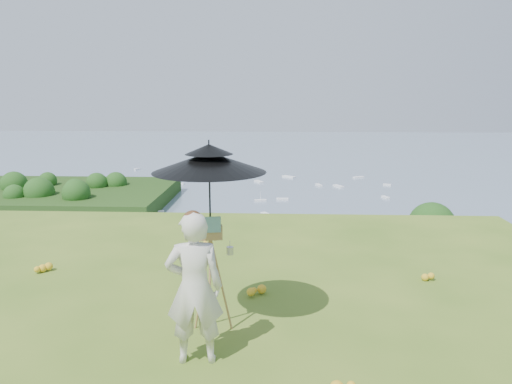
# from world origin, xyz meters

# --- Properties ---
(ground) EXTENTS (14.00, 14.00, 0.00)m
(ground) POSITION_xyz_m (0.00, 0.00, 0.00)
(ground) COLOR #4C7220
(ground) RESTS_ON ground
(shoreline_tier) EXTENTS (170.00, 28.00, 8.00)m
(shoreline_tier) POSITION_xyz_m (0.00, 75.00, -36.00)
(shoreline_tier) COLOR #6E6258
(shoreline_tier) RESTS_ON bay_water
(bay_water) EXTENTS (700.00, 700.00, 0.00)m
(bay_water) POSITION_xyz_m (0.00, 240.00, -34.00)
(bay_water) COLOR slate
(bay_water) RESTS_ON ground
(peninsula) EXTENTS (90.00, 60.00, 12.00)m
(peninsula) POSITION_xyz_m (-75.00, 155.00, -29.00)
(peninsula) COLOR black
(peninsula) RESTS_ON bay_water
(slope_trees) EXTENTS (110.00, 50.00, 6.00)m
(slope_trees) POSITION_xyz_m (0.00, 35.00, -15.00)
(slope_trees) COLOR #194E17
(slope_trees) RESTS_ON forest_slope
(harbor_town) EXTENTS (110.00, 22.00, 5.00)m
(harbor_town) POSITION_xyz_m (0.00, 75.00, -29.50)
(harbor_town) COLOR silver
(harbor_town) RESTS_ON shoreline_tier
(moored_boats) EXTENTS (140.00, 140.00, 0.70)m
(moored_boats) POSITION_xyz_m (-12.50, 161.00, -33.65)
(moored_boats) COLOR white
(moored_boats) RESTS_ON bay_water
(wildflowers) EXTENTS (10.00, 10.50, 0.12)m
(wildflowers) POSITION_xyz_m (0.00, 0.25, 0.06)
(wildflowers) COLOR gold
(wildflowers) RESTS_ON ground
(painter) EXTENTS (0.64, 0.46, 1.63)m
(painter) POSITION_xyz_m (1.11, 0.49, 0.81)
(painter) COLOR beige
(painter) RESTS_ON ground
(field_easel) EXTENTS (0.64, 0.64, 1.43)m
(field_easel) POSITION_xyz_m (1.20, 1.09, 0.72)
(field_easel) COLOR #A17143
(field_easel) RESTS_ON ground
(sun_umbrella) EXTENTS (1.39, 1.39, 1.10)m
(sun_umbrella) POSITION_xyz_m (1.19, 1.12, 1.73)
(sun_umbrella) COLOR black
(sun_umbrella) RESTS_ON field_easel
(painter_cap) EXTENTS (0.21, 0.25, 0.10)m
(painter_cap) POSITION_xyz_m (1.11, 0.49, 1.58)
(painter_cap) COLOR #CF7176
(painter_cap) RESTS_ON painter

